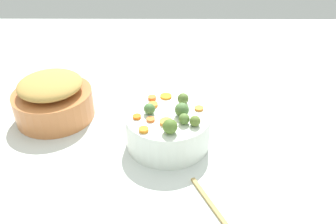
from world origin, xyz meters
The scene contains 18 objects.
tabletop centered at (0.00, 0.00, 0.01)m, with size 2.40×2.40×0.02m, color silver.
serving_bowl_carrots centered at (0.01, -0.03, 0.07)m, with size 0.26×0.26×0.11m, color white.
metal_pot centered at (0.15, 0.37, 0.07)m, with size 0.27×0.27×0.10m, color #C77742.
stuffing_mound centered at (0.15, 0.37, 0.15)m, with size 0.22×0.22×0.06m, color tan.
carrot_slice_0 centered at (0.05, 0.02, 0.13)m, with size 0.03×0.03×0.01m, color orange.
carrot_slice_1 centered at (-0.01, 0.06, 0.13)m, with size 0.02×0.02×0.01m, color orange.
carrot_slice_2 centered at (0.09, 0.02, 0.13)m, with size 0.03×0.03×0.01m, color orange.
carrot_slice_3 centered at (0.04, -0.13, 0.13)m, with size 0.03×0.03×0.01m, color orange.
carrot_slice_4 centered at (-0.04, -0.03, 0.13)m, with size 0.04×0.04×0.01m, color orange.
carrot_slice_5 centered at (-0.03, 0.02, 0.13)m, with size 0.03×0.03×0.01m, color orange.
carrot_slice_6 centered at (0.11, -0.03, 0.13)m, with size 0.04×0.04×0.01m, color orange.
carrot_slice_7 centered at (-0.08, 0.04, 0.13)m, with size 0.03×0.03×0.01m, color orange.
brussels_sprout_0 centered at (0.00, -0.07, 0.15)m, with size 0.04×0.04×0.04m, color #4F753D.
brussels_sprout_1 centered at (-0.05, -0.11, 0.14)m, with size 0.03×0.03×0.03m, color olive.
brussels_sprout_2 centered at (0.01, 0.02, 0.15)m, with size 0.04×0.04×0.04m, color #4B793D.
brussels_sprout_3 centered at (-0.04, -0.08, 0.14)m, with size 0.03×0.03×0.03m, color #5A7C37.
brussels_sprout_4 centered at (-0.08, -0.04, 0.15)m, with size 0.04×0.04×0.04m, color #54752D.
brussels_sprout_5 centered at (0.07, -0.08, 0.15)m, with size 0.04×0.04×0.04m, color #556F30.
Camera 1 is at (-0.87, -0.04, 0.72)m, focal length 37.05 mm.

